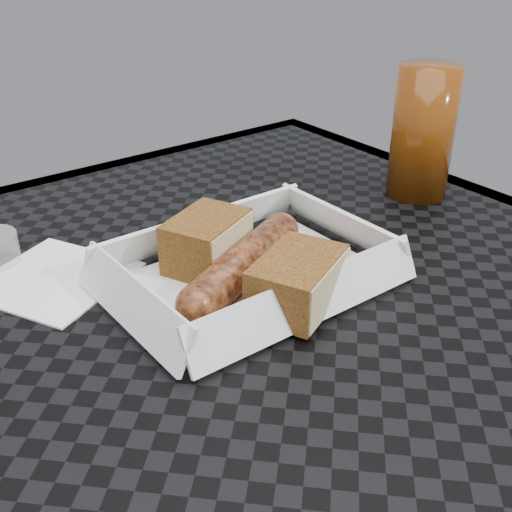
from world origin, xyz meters
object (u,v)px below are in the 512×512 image
at_px(bratwurst, 243,264).
at_px(drink_glass, 423,132).
at_px(patio_table, 241,381).
at_px(food_tray, 249,279).

height_order(bratwurst, drink_glass, drink_glass).
bearing_deg(bratwurst, drink_glass, 8.73).
height_order(patio_table, drink_glass, drink_glass).
height_order(food_tray, bratwurst, bratwurst).
relative_size(food_tray, drink_glass, 1.46).
bearing_deg(bratwurst, patio_table, -130.05).
bearing_deg(food_tray, drink_glass, 8.49).
height_order(patio_table, food_tray, food_tray).
distance_m(food_tray, drink_glass, 0.29).
distance_m(food_tray, bratwurst, 0.02).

